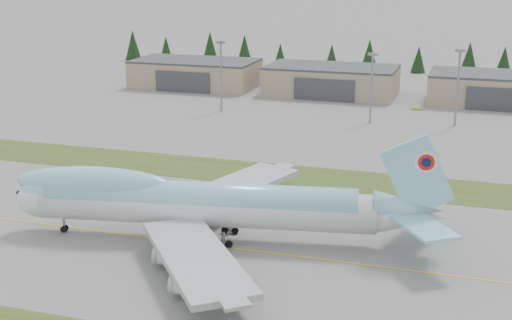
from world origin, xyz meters
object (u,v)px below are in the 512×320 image
(service_vehicle_a, at_px, (256,97))
(boeing_747_freighter, at_px, (201,203))
(hangar_left, at_px, (195,73))
(hangar_right, at_px, (500,89))
(service_vehicle_b, at_px, (417,110))
(hangar_center, at_px, (332,80))

(service_vehicle_a, bearing_deg, boeing_747_freighter, -87.04)
(boeing_747_freighter, relative_size, hangar_left, 1.70)
(hangar_right, bearing_deg, hangar_left, 180.00)
(hangar_left, bearing_deg, boeing_747_freighter, -67.27)
(hangar_right, bearing_deg, boeing_747_freighter, -109.85)
(hangar_right, bearing_deg, service_vehicle_b, -145.02)
(hangar_left, xyz_separation_m, service_vehicle_a, (29.31, -13.02, -5.39))
(boeing_747_freighter, height_order, hangar_center, boeing_747_freighter)
(hangar_center, distance_m, hangar_right, 60.00)
(hangar_right, xyz_separation_m, service_vehicle_a, (-85.69, -13.02, -5.39))
(hangar_left, height_order, service_vehicle_a, hangar_left)
(boeing_747_freighter, height_order, hangar_right, boeing_747_freighter)
(hangar_right, height_order, service_vehicle_b, hangar_right)
(service_vehicle_a, height_order, service_vehicle_b, service_vehicle_b)
(hangar_center, bearing_deg, service_vehicle_b, -29.08)
(hangar_center, height_order, service_vehicle_b, hangar_center)
(hangar_center, height_order, hangar_right, same)
(hangar_left, bearing_deg, hangar_center, 0.00)
(service_vehicle_a, bearing_deg, service_vehicle_b, -16.00)
(boeing_747_freighter, xyz_separation_m, service_vehicle_b, (26.66, 128.88, -7.04))
(hangar_left, relative_size, service_vehicle_b, 12.80)
(hangar_center, xyz_separation_m, service_vehicle_a, (-25.69, -13.02, -5.39))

